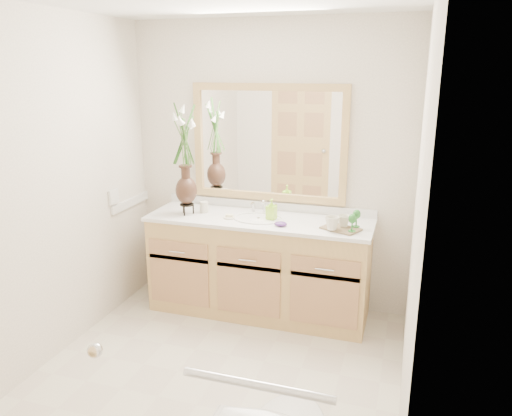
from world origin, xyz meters
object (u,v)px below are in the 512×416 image
(soap_bottle, at_px, (271,210))
(tray, at_px, (341,229))
(flower_vase, at_px, (184,145))
(tumbler, at_px, (204,207))

(soap_bottle, distance_m, tray, 0.59)
(flower_vase, distance_m, tray, 1.41)
(flower_vase, bearing_deg, tumbler, 38.56)
(flower_vase, height_order, tumbler, flower_vase)
(flower_vase, bearing_deg, soap_bottle, 6.38)
(tumbler, distance_m, soap_bottle, 0.60)
(flower_vase, height_order, tray, flower_vase)
(tumbler, xyz_separation_m, soap_bottle, (0.59, -0.01, 0.03))
(flower_vase, distance_m, soap_bottle, 0.88)
(tumbler, bearing_deg, tray, -5.78)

